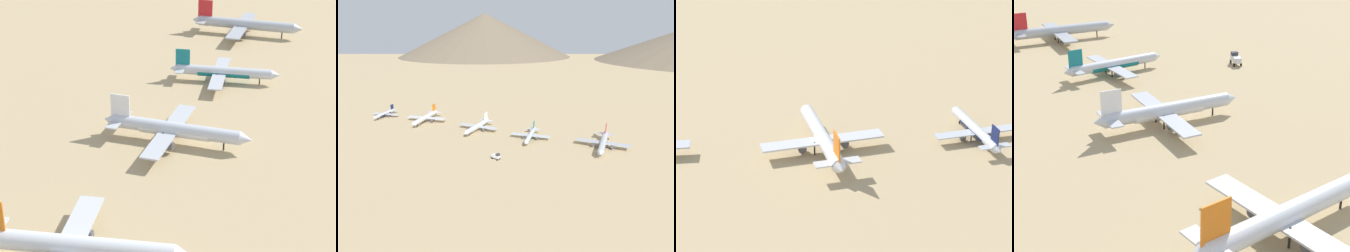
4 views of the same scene
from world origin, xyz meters
TOP-DOWN VIEW (x-y plane):
  - ground_plane at (0.00, 0.00)m, footprint 1800.00×1800.00m
  - parked_jet_1 at (-6.43, -47.66)m, footprint 41.27×33.56m
  - parked_jet_2 at (0.69, 2.22)m, footprint 38.03×30.96m
  - parked_jet_3 at (6.61, 44.69)m, footprint 33.53×27.21m
  - parked_jet_4 at (7.69, 92.88)m, footprint 41.54×33.81m

SIDE VIEW (x-z plane):
  - ground_plane at x=0.00m, z-range 0.00..0.00m
  - parked_jet_3 at x=6.61m, z-range -1.62..8.06m
  - parked_jet_2 at x=0.69m, z-range -1.83..9.13m
  - parked_jet_1 at x=-6.43m, z-range -1.94..9.95m
  - parked_jet_4 at x=7.69m, z-range -1.96..10.02m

